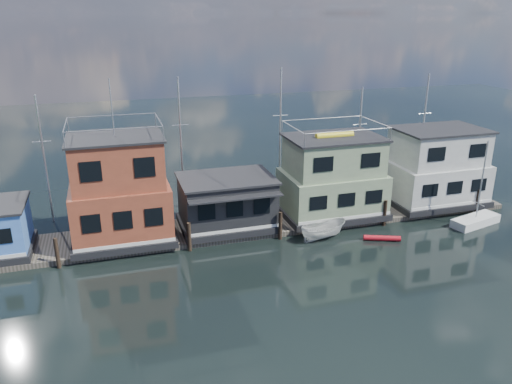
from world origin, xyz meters
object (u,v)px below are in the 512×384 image
object	(u,v)px
motorboat	(323,231)
day_sailer	(475,220)
houseboat_red	(120,192)
houseboat_white	(436,168)
houseboat_dark	(227,202)
houseboat_green	(332,178)
red_kayak	(382,238)

from	to	relation	value
motorboat	day_sailer	bearing A→B (deg)	-101.37
houseboat_red	houseboat_white	world-z (taller)	houseboat_red
houseboat_red	houseboat_white	distance (m)	27.01
houseboat_dark	houseboat_green	xyz separation A→B (m)	(9.00, 0.02, 1.13)
houseboat_white	motorboat	size ratio (longest dim) A/B	2.20
houseboat_dark	houseboat_white	world-z (taller)	houseboat_white
houseboat_dark	day_sailer	world-z (taller)	day_sailer
houseboat_green	motorboat	size ratio (longest dim) A/B	2.20
houseboat_white	houseboat_green	bearing A→B (deg)	180.00
red_kayak	motorboat	bearing A→B (deg)	-178.14
motorboat	red_kayak	bearing A→B (deg)	-116.49
houseboat_dark	houseboat_red	bearing A→B (deg)	179.86
houseboat_dark	houseboat_white	xyz separation A→B (m)	(19.00, 0.02, 1.12)
motorboat	houseboat_white	bearing A→B (deg)	-79.84
houseboat_dark	motorboat	world-z (taller)	houseboat_dark
houseboat_dark	houseboat_green	world-z (taller)	houseboat_green
houseboat_red	day_sailer	bearing A→B (deg)	-9.87
houseboat_red	houseboat_dark	xyz separation A→B (m)	(8.00, -0.02, -1.69)
houseboat_red	day_sailer	size ratio (longest dim) A/B	1.68
houseboat_green	red_kayak	size ratio (longest dim) A/B	3.02
houseboat_dark	day_sailer	size ratio (longest dim) A/B	1.05
houseboat_dark	motorboat	xyz separation A→B (m)	(6.62, -3.80, -1.68)
houseboat_white	red_kayak	world-z (taller)	houseboat_white
houseboat_dark	red_kayak	world-z (taller)	houseboat_dark
day_sailer	houseboat_green	bearing A→B (deg)	141.66
houseboat_green	day_sailer	distance (m)	12.21
houseboat_red	houseboat_white	xyz separation A→B (m)	(27.00, 0.00, -0.57)
red_kayak	day_sailer	bearing A→B (deg)	24.53
red_kayak	houseboat_green	bearing A→B (deg)	130.59
houseboat_white	houseboat_red	bearing A→B (deg)	-180.00
houseboat_dark	day_sailer	bearing A→B (deg)	-13.68
houseboat_dark	motorboat	bearing A→B (deg)	-29.87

